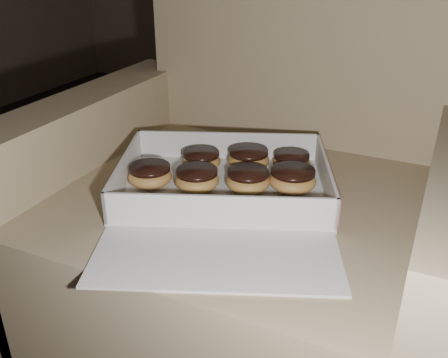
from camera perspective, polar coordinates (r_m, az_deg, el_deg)
armchair at (r=1.20m, az=3.37°, el=-5.64°), size 0.98×0.82×1.02m
bakery_box at (r=1.02m, az=0.06°, el=-1.82°), size 0.58×0.63×0.07m
donut_a at (r=1.07m, az=-8.44°, el=0.46°), size 0.09×0.09×0.05m
donut_b at (r=1.05m, az=7.85°, el=-0.03°), size 0.10×0.10×0.05m
donut_c at (r=1.14m, az=7.72°, el=1.95°), size 0.09×0.09×0.04m
donut_d at (r=1.05m, az=-3.10°, el=0.03°), size 0.09×0.09×0.05m
donut_e at (r=1.14m, az=-2.61°, el=2.19°), size 0.09×0.09×0.04m
donut_f at (r=1.04m, az=2.75°, el=-0.10°), size 0.09×0.09×0.05m
donut_g at (r=1.14m, az=2.81°, el=2.33°), size 0.10×0.10×0.05m
crumb_a at (r=0.96m, az=-6.20°, el=-4.38°), size 0.01×0.01×0.00m
crumb_b at (r=0.97m, az=9.07°, el=-4.21°), size 0.01×0.01×0.00m
crumb_c at (r=1.04m, az=-8.65°, el=-2.02°), size 0.01×0.01×0.00m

